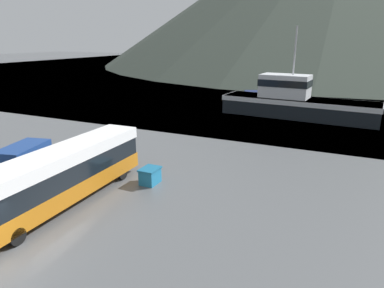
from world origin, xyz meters
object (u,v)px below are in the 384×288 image
tour_bus (63,173)px  fishing_boat (295,102)px  small_boat (252,95)px  storage_bin (150,176)px  delivery_van (30,160)px

tour_bus → fishing_boat: (8.79, 30.98, 0.04)m
tour_bus → small_boat: size_ratio=2.33×
tour_bus → storage_bin: size_ratio=8.71×
tour_bus → storage_bin: bearing=54.4°
storage_bin → delivery_van: bearing=-162.0°
tour_bus → fishing_boat: fishing_boat is taller
fishing_boat → storage_bin: fishing_boat is taller
delivery_van → storage_bin: delivery_van is taller
tour_bus → small_boat: bearing=88.7°
delivery_van → fishing_boat: bearing=50.6°
tour_bus → storage_bin: tour_bus is taller
fishing_boat → small_boat: 14.79m
storage_bin → small_boat: bearing=94.8°
tour_bus → fishing_boat: 32.20m
tour_bus → delivery_van: bearing=158.1°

